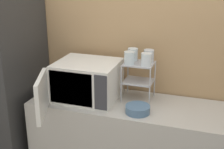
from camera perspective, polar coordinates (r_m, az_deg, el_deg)
The scene contains 8 objects.
wall_back at distance 2.67m, azimuth 6.14°, elevation 5.41°, with size 8.00×0.06×2.60m.
microwave at distance 2.56m, azimuth -4.84°, elevation -1.19°, with size 0.53×0.80×0.31m.
dish_rack at distance 2.53m, azimuth 4.87°, elevation 0.20°, with size 0.24×0.21×0.31m.
glass_front_left at distance 2.45m, azimuth 3.19°, elevation 3.05°, with size 0.08×0.08×0.10m.
glass_back_right at distance 2.51m, azimuth 6.74°, elevation 3.38°, with size 0.08×0.08×0.10m.
glass_front_right at distance 2.42m, azimuth 6.31°, elevation 2.74°, with size 0.08×0.08×0.10m.
glass_back_left at distance 2.54m, azimuth 3.82°, elevation 3.69°, with size 0.08×0.08×0.10m.
bowl at distance 2.36m, azimuth 4.72°, elevation -6.38°, with size 0.19×0.19×0.06m.
Camera 1 is at (0.55, -1.93, 1.95)m, focal length 50.00 mm.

